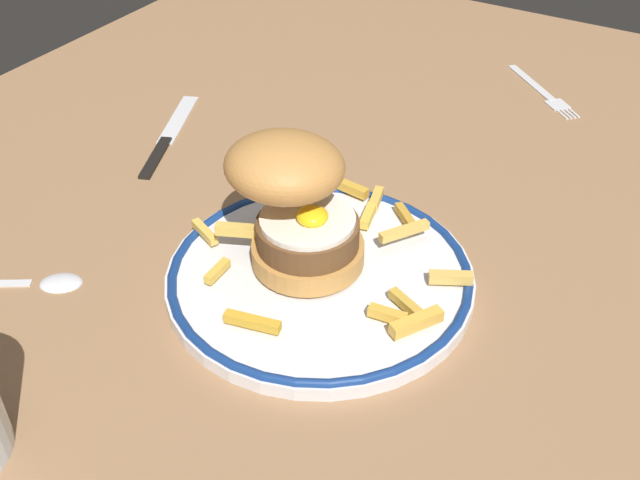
{
  "coord_description": "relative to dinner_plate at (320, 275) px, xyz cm",
  "views": [
    {
      "loc": [
        -46.94,
        -27.76,
        42.29
      ],
      "look_at": [
        -5.26,
        -3.01,
        4.6
      ],
      "focal_mm": 42.78,
      "sensor_mm": 36.0,
      "label": 1
    }
  ],
  "objects": [
    {
      "name": "ground_plane",
      "position": [
        5.26,
        3.01,
        -2.84
      ],
      "size": [
        125.39,
        103.28,
        4.0
      ],
      "primitive_type": "cube",
      "color": "#936C49"
    },
    {
      "name": "dinner_plate",
      "position": [
        0.0,
        0.0,
        0.0
      ],
      "size": [
        25.74,
        25.74,
        1.6
      ],
      "color": "silver",
      "rests_on": "ground_plane"
    },
    {
      "name": "burger",
      "position": [
        0.5,
        2.62,
        6.52
      ],
      "size": [
        10.57,
        11.95,
        11.54
      ],
      "color": "#C28842",
      "rests_on": "dinner_plate"
    },
    {
      "name": "fries_pile",
      "position": [
        2.7,
        -0.81,
        1.46
      ],
      "size": [
        21.79,
        24.53,
        2.68
      ],
      "color": "gold",
      "rests_on": "dinner_plate"
    },
    {
      "name": "fork",
      "position": [
        43.68,
        -5.27,
        -0.66
      ],
      "size": [
        10.65,
        11.64,
        0.36
      ],
      "color": "silver",
      "rests_on": "ground_plane"
    },
    {
      "name": "knife",
      "position": [
        11.45,
        26.3,
        -0.58
      ],
      "size": [
        17.14,
        8.45,
        0.7
      ],
      "color": "black",
      "rests_on": "ground_plane"
    },
    {
      "name": "spoon",
      "position": [
        -11.99,
        20.03,
        -0.48
      ],
      "size": [
        8.51,
        12.17,
        0.9
      ],
      "color": "silver",
      "rests_on": "ground_plane"
    }
  ]
}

